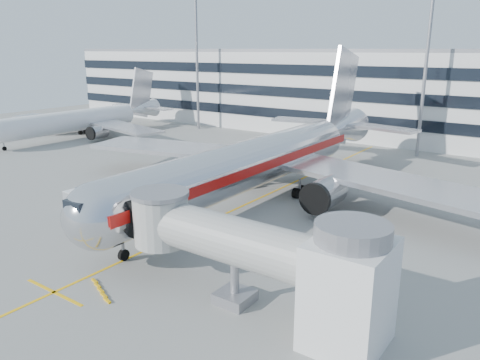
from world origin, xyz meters
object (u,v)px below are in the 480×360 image
Objects in this scene: belt_loader at (150,210)px; ramp_worker at (129,210)px; cargo_container_right at (118,188)px; baggage_tug at (90,199)px; cargo_container_front at (101,204)px; cargo_container_left at (73,198)px; main_jet at (264,159)px.

ramp_worker is (-1.23, -1.54, 0.27)m from belt_loader.
ramp_worker reaches higher than cargo_container_right.
baggage_tug reaches higher than cargo_container_right.
baggage_tug reaches higher than cargo_container_front.
baggage_tug is at bearing 163.22° from ramp_worker.
baggage_tug is at bearing 10.25° from cargo_container_left.
baggage_tug is 5.54m from ramp_worker.
cargo_container_right is 5.34m from cargo_container_front.
ramp_worker is (7.90, 0.61, 0.13)m from cargo_container_left.
main_jet is 15.19× the size of baggage_tug.
main_jet is 29.11× the size of ramp_worker.
main_jet reaches higher than cargo_container_front.
belt_loader is 2.54× the size of cargo_container_front.
main_jet is 17.38m from cargo_container_front.
baggage_tug is 1.66× the size of cargo_container_right.
ramp_worker reaches higher than cargo_container_left.
ramp_worker is (5.54, 0.18, -0.11)m from baggage_tug.
belt_loader is at bearing 32.90° from ramp_worker.
belt_loader is 2.59× the size of ramp_worker.
ramp_worker is at bearing -116.91° from main_jet.
ramp_worker is (6.62, -4.27, 0.05)m from cargo_container_right.
cargo_container_front is 3.78m from ramp_worker.
cargo_container_right is at bearing 103.73° from baggage_tug.
belt_loader is at bearing 14.31° from baggage_tug.
cargo_container_right reaches higher than cargo_container_left.
main_jet is 20.38m from cargo_container_left.
belt_loader is 1.35× the size of baggage_tug.
baggage_tug is 1.78m from cargo_container_front.
main_jet is 25.26× the size of cargo_container_right.
main_jet reaches higher than baggage_tug.
cargo_container_left is at bearing -104.64° from cargo_container_right.
cargo_container_left is 7.92m from ramp_worker.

